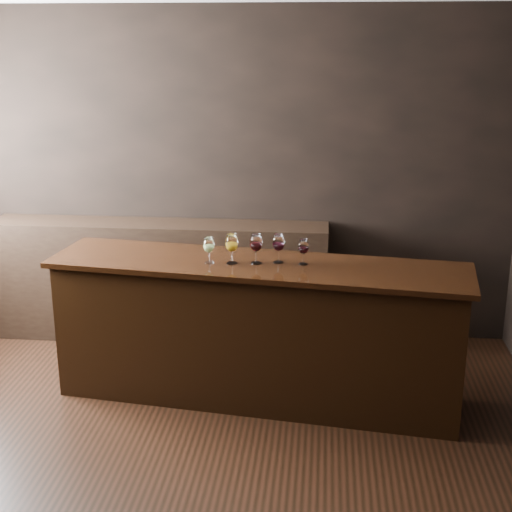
# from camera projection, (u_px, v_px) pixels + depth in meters

# --- Properties ---
(ground) EXTENTS (5.00, 5.00, 0.00)m
(ground) POSITION_uv_depth(u_px,v_px,m) (167.00, 472.00, 4.34)
(ground) COLOR black
(ground) RESTS_ON ground
(room_shell) EXTENTS (5.02, 4.52, 2.81)m
(room_shell) POSITION_uv_depth(u_px,v_px,m) (118.00, 175.00, 3.94)
(room_shell) COLOR black
(room_shell) RESTS_ON ground
(bar_counter) EXTENTS (2.90, 0.97, 1.00)m
(bar_counter) POSITION_uv_depth(u_px,v_px,m) (257.00, 334.00, 5.11)
(bar_counter) COLOR black
(bar_counter) RESTS_ON ground
(bar_top) EXTENTS (3.00, 1.05, 0.04)m
(bar_top) POSITION_uv_depth(u_px,v_px,m) (257.00, 265.00, 4.95)
(bar_top) COLOR black
(bar_top) RESTS_ON bar_counter
(back_bar_shelf) EXTENTS (2.87, 0.40, 1.03)m
(back_bar_shelf) POSITION_uv_depth(u_px,v_px,m) (160.00, 281.00, 6.16)
(back_bar_shelf) COLOR black
(back_bar_shelf) RESTS_ON ground
(glass_white) EXTENTS (0.08, 0.08, 0.18)m
(glass_white) POSITION_uv_depth(u_px,v_px,m) (209.00, 246.00, 4.92)
(glass_white) COLOR white
(glass_white) RESTS_ON bar_top
(glass_amber) EXTENTS (0.09, 0.09, 0.21)m
(glass_amber) POSITION_uv_depth(u_px,v_px,m) (232.00, 244.00, 4.90)
(glass_amber) COLOR white
(glass_amber) RESTS_ON bar_top
(glass_red_a) EXTENTS (0.09, 0.09, 0.21)m
(glass_red_a) POSITION_uv_depth(u_px,v_px,m) (256.00, 243.00, 4.90)
(glass_red_a) COLOR white
(glass_red_a) RESTS_ON bar_top
(glass_red_b) EXTENTS (0.09, 0.09, 0.20)m
(glass_red_b) POSITION_uv_depth(u_px,v_px,m) (278.00, 243.00, 4.92)
(glass_red_b) COLOR white
(glass_red_b) RESTS_ON bar_top
(glass_red_c) EXTENTS (0.08, 0.08, 0.18)m
(glass_red_c) POSITION_uv_depth(u_px,v_px,m) (303.00, 247.00, 4.89)
(glass_red_c) COLOR white
(glass_red_c) RESTS_ON bar_top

